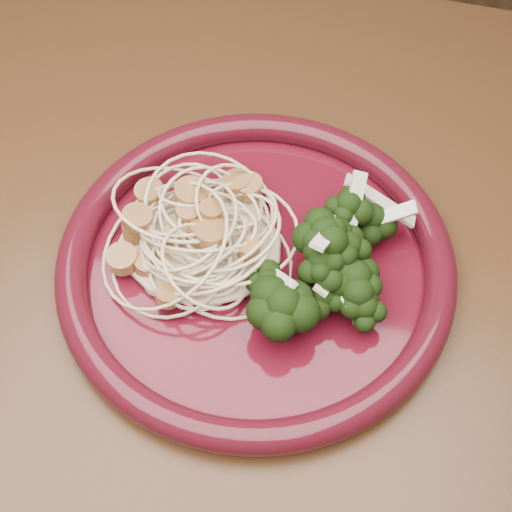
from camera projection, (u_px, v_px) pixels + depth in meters
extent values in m
plane|color=brown|center=(197.00, 499.00, 1.21)|extent=(3.50, 3.50, 0.00)
cube|color=#472814|center=(140.00, 260.00, 0.61)|extent=(1.20, 0.80, 0.04)
cylinder|color=#460914|center=(256.00, 267.00, 0.58)|extent=(0.34, 0.34, 0.01)
torus|color=#460D17|center=(256.00, 260.00, 0.57)|extent=(0.35, 0.35, 0.03)
ellipsoid|color=beige|center=(200.00, 237.00, 0.57)|extent=(0.14, 0.13, 0.03)
ellipsoid|color=black|center=(329.00, 268.00, 0.54)|extent=(0.11, 0.16, 0.05)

